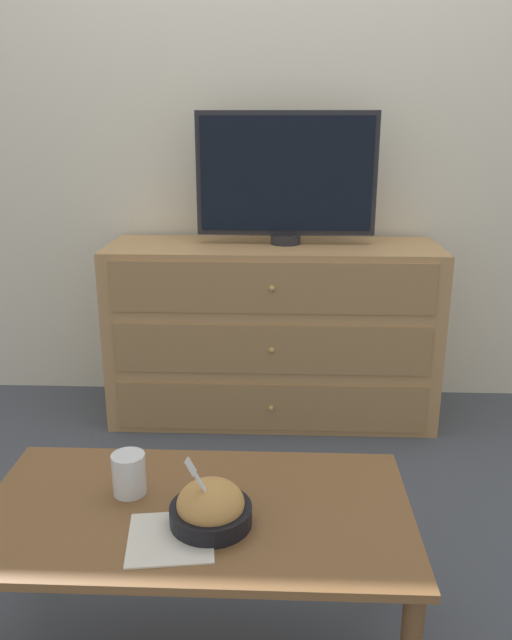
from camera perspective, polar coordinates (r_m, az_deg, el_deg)
ground_plane at (r=3.07m, az=1.79°, el=-6.37°), size 12.00×12.00×0.00m
wall_back at (r=2.83m, az=2.06°, el=18.67°), size 12.00×0.05×2.60m
dresser at (r=2.70m, az=1.51°, el=-1.12°), size 1.38×0.46×0.76m
tv at (r=2.60m, az=2.79°, el=12.99°), size 0.73×0.12×0.53m
coffee_table at (r=1.52m, az=-5.44°, el=-18.44°), size 0.98×0.52×0.41m
takeout_bowl at (r=1.42m, az=-4.17°, el=-16.76°), size 0.18×0.18×0.17m
drink_cup at (r=1.54m, az=-11.52°, el=-13.82°), size 0.08×0.08×0.10m
napkin at (r=1.41m, az=-7.80°, el=-19.11°), size 0.20×0.20×0.00m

